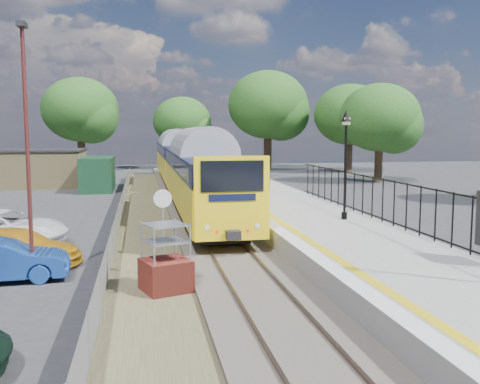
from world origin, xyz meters
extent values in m
plane|color=#2D2D30|center=(0.00, 0.00, 0.00)|extent=(120.00, 120.00, 0.00)
cube|color=#473F38|center=(0.00, 10.00, 0.10)|extent=(3.40, 80.00, 0.20)
cube|color=#4C472D|center=(-2.90, 8.00, 0.03)|extent=(2.60, 70.00, 0.06)
cube|color=brown|center=(-0.72, 10.00, 0.22)|extent=(0.07, 80.00, 0.14)
cube|color=brown|center=(0.72, 10.00, 0.22)|extent=(0.07, 80.00, 0.14)
cube|color=gray|center=(4.20, 8.00, 0.45)|extent=(5.00, 70.00, 0.90)
cube|color=silver|center=(1.95, 8.00, 0.91)|extent=(0.50, 70.00, 0.01)
cube|color=yellow|center=(2.45, 8.00, 0.91)|extent=(0.30, 70.00, 0.01)
cylinder|color=black|center=(5.30, 6.00, 1.05)|extent=(0.24, 0.24, 0.30)
cylinder|color=black|center=(5.30, 6.00, 2.90)|extent=(0.10, 0.10, 3.70)
cube|color=black|center=(5.30, 6.00, 4.85)|extent=(0.08, 0.08, 0.30)
cube|color=beige|center=(5.30, 6.00, 5.02)|extent=(0.26, 0.26, 0.30)
cone|color=black|center=(5.30, 6.00, 5.25)|extent=(0.44, 0.44, 0.50)
cube|color=black|center=(6.55, 2.50, 2.65)|extent=(0.05, 26.00, 0.05)
cube|color=#9E8B59|center=(-12.00, 32.00, 1.50)|extent=(8.00, 6.00, 3.00)
cube|color=black|center=(-12.00, 32.00, 3.05)|extent=(8.20, 6.20, 0.15)
cube|color=#143921|center=(-6.50, 28.00, 1.30)|extent=(2.40, 6.00, 2.60)
cylinder|color=#332319|center=(-10.00, 50.00, 1.92)|extent=(0.88, 0.88, 3.85)
ellipsoid|color=#194617|center=(-10.00, 50.00, 7.15)|extent=(8.80, 8.80, 7.48)
cylinder|color=#332319|center=(2.00, 52.00, 1.57)|extent=(0.72, 0.72, 3.15)
ellipsoid|color=#194617|center=(2.00, 52.00, 5.85)|extent=(7.20, 7.20, 6.12)
cylinder|color=#332319|center=(12.00, 48.00, 2.10)|extent=(0.96, 0.96, 4.20)
ellipsoid|color=#194617|center=(12.00, 48.00, 7.80)|extent=(9.60, 9.60, 8.16)
cylinder|color=#332319|center=(20.00, 42.00, 1.75)|extent=(0.80, 0.80, 3.50)
ellipsoid|color=#194617|center=(20.00, 42.00, 6.50)|extent=(8.00, 8.00, 6.80)
cylinder|color=#332319|center=(18.00, 30.00, 1.57)|extent=(0.72, 0.72, 3.15)
ellipsoid|color=#194617|center=(18.00, 30.00, 5.85)|extent=(7.20, 7.20, 6.12)
cube|color=yellow|center=(0.00, 13.35, 1.69)|extent=(2.80, 20.00, 1.90)
cube|color=black|center=(0.00, 13.35, 2.99)|extent=(2.82, 20.00, 0.90)
cube|color=black|center=(0.00, 13.35, 2.99)|extent=(2.82, 18.00, 0.70)
cube|color=black|center=(0.00, 13.35, 0.51)|extent=(2.00, 18.00, 0.45)
cube|color=yellow|center=(0.00, 33.95, 1.69)|extent=(2.80, 20.00, 1.90)
cube|color=black|center=(0.00, 33.95, 2.99)|extent=(2.82, 20.00, 0.90)
cube|color=black|center=(0.00, 33.95, 2.99)|extent=(2.82, 18.00, 0.70)
cube|color=black|center=(0.00, 33.95, 0.51)|extent=(2.00, 18.00, 0.45)
cube|color=black|center=(0.00, 3.14, 3.04)|extent=(2.24, 0.04, 1.10)
cube|color=maroon|center=(-2.50, -0.17, 0.48)|extent=(1.60, 1.60, 0.97)
cylinder|color=#999EA3|center=(-2.50, 1.36, 1.27)|extent=(0.06, 0.06, 2.53)
cylinder|color=silver|center=(-2.50, 1.31, 2.53)|extent=(0.57, 0.09, 0.57)
cylinder|color=#4F1C1A|center=(-6.47, 1.71, 3.82)|extent=(0.12, 0.12, 7.64)
cube|color=black|center=(-6.47, 1.71, 7.70)|extent=(0.25, 0.50, 0.15)
imported|color=navy|center=(-7.40, 1.87, 0.65)|extent=(4.07, 1.69, 1.31)
imported|color=gold|center=(-7.31, 3.87, 0.63)|extent=(4.67, 3.14, 1.26)
imported|color=white|center=(-8.71, 7.39, 0.73)|extent=(5.66, 3.60, 1.45)
camera|label=1|loc=(-3.13, -15.21, 4.59)|focal=40.00mm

